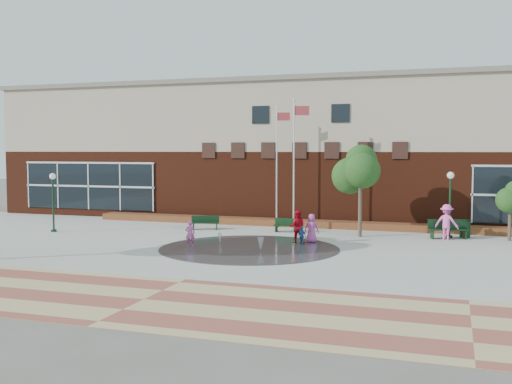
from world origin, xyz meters
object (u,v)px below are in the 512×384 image
(flagpole_left, at_px, (277,160))
(child_splash, at_px, (190,234))
(bench_left, at_px, (205,225))
(flagpole_right, at_px, (295,157))
(trash_can, at_px, (465,229))

(flagpole_left, bearing_deg, child_splash, -117.55)
(bench_left, bearing_deg, flagpole_right, -6.32)
(flagpole_left, height_order, trash_can, flagpole_left)
(flagpole_left, height_order, child_splash, flagpole_left)
(trash_can, bearing_deg, flagpole_right, -178.44)
(trash_can, xyz_separation_m, child_splash, (-12.52, -7.18, 0.14))
(trash_can, height_order, child_splash, child_splash)
(trash_can, bearing_deg, flagpole_left, 174.73)
(flagpole_right, bearing_deg, bench_left, 178.04)
(child_splash, bearing_deg, flagpole_left, -128.69)
(flagpole_right, xyz_separation_m, bench_left, (-5.04, -1.09, -3.93))
(bench_left, bearing_deg, child_splash, -92.15)
(trash_can, bearing_deg, bench_left, -174.61)
(bench_left, xyz_separation_m, child_splash, (1.72, -5.84, 0.36))
(flagpole_right, relative_size, trash_can, 7.88)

